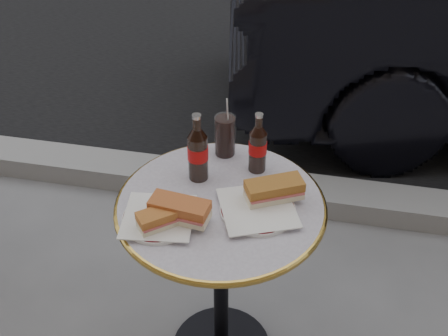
% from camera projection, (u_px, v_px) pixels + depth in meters
% --- Properties ---
extents(curb, '(40.00, 0.20, 0.12)m').
position_uv_depth(curb, '(258.00, 189.00, 2.75)').
color(curb, gray).
rests_on(curb, ground).
extents(bistro_table, '(0.62, 0.62, 0.73)m').
position_uv_depth(bistro_table, '(221.00, 285.00, 1.86)').
color(bistro_table, '#BAB2C4').
rests_on(bistro_table, ground).
extents(plate_left, '(0.21, 0.21, 0.01)m').
position_uv_depth(plate_left, '(159.00, 219.00, 1.57)').
color(plate_left, white).
rests_on(plate_left, bistro_table).
extents(plate_right, '(0.26, 0.26, 0.01)m').
position_uv_depth(plate_right, '(258.00, 210.00, 1.60)').
color(plate_right, white).
rests_on(plate_right, bistro_table).
extents(sandwich_left_a, '(0.15, 0.14, 0.05)m').
position_uv_depth(sandwich_left_a, '(162.00, 218.00, 1.53)').
color(sandwich_left_a, '#B4672D').
rests_on(sandwich_left_a, plate_left).
extents(sandwich_left_b, '(0.17, 0.10, 0.06)m').
position_uv_depth(sandwich_left_b, '(180.00, 211.00, 1.55)').
color(sandwich_left_b, '#B65C2E').
rests_on(sandwich_left_b, plate_left).
extents(sandwich_right, '(0.18, 0.14, 0.06)m').
position_uv_depth(sandwich_right, '(274.00, 191.00, 1.61)').
color(sandwich_right, '#A06328').
rests_on(sandwich_right, plate_right).
extents(cola_bottle_left, '(0.08, 0.08, 0.23)m').
position_uv_depth(cola_bottle_left, '(198.00, 147.00, 1.66)').
color(cola_bottle_left, black).
rests_on(cola_bottle_left, bistro_table).
extents(cola_bottle_right, '(0.06, 0.06, 0.20)m').
position_uv_depth(cola_bottle_right, '(258.00, 142.00, 1.70)').
color(cola_bottle_right, black).
rests_on(cola_bottle_right, bistro_table).
extents(cola_glass, '(0.09, 0.09, 0.14)m').
position_uv_depth(cola_glass, '(225.00, 135.00, 1.79)').
color(cola_glass, black).
rests_on(cola_glass, bistro_table).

